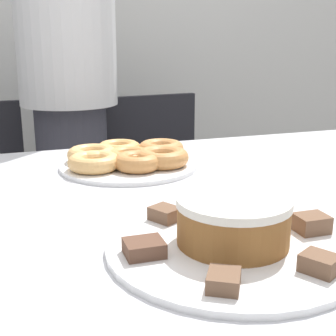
{
  "coord_description": "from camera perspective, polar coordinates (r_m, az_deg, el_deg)",
  "views": [
    {
      "loc": [
        -0.3,
        -0.77,
        1.07
      ],
      "look_at": [
        -0.02,
        0.04,
        0.84
      ],
      "focal_mm": 50.0,
      "sensor_mm": 36.0,
      "label": 1
    }
  ],
  "objects": [
    {
      "name": "person_standing",
      "position": [
        1.7,
        -12.0,
        9.61
      ],
      "size": [
        0.34,
        0.34,
        1.73
      ],
      "color": "#383842",
      "rests_on": "ground_plane"
    },
    {
      "name": "frosted_cake",
      "position": [
        0.68,
        7.95,
        -6.32
      ],
      "size": [
        0.17,
        0.17,
        0.07
      ],
      "color": "brown",
      "rests_on": "plate_cake"
    },
    {
      "name": "lamington_0",
      "position": [
        0.76,
        17.09,
        -6.47
      ],
      "size": [
        0.05,
        0.04,
        0.03
      ],
      "rotation": [
        0.0,
        0.0,
        6.26
      ],
      "color": "brown",
      "rests_on": "plate_cake"
    },
    {
      "name": "lamington_2",
      "position": [
        0.77,
        -0.36,
        -5.58
      ],
      "size": [
        0.06,
        0.06,
        0.02
      ],
      "rotation": [
        0.0,
        0.0,
        8.36
      ],
      "color": "brown",
      "rests_on": "plate_cake"
    },
    {
      "name": "plate_donuts",
      "position": [
        1.13,
        -4.76,
        0.38
      ],
      "size": [
        0.33,
        0.33,
        0.01
      ],
      "color": "white",
      "rests_on": "table"
    },
    {
      "name": "plate_cake",
      "position": [
        0.7,
        7.83,
        -9.36
      ],
      "size": [
        0.37,
        0.37,
        0.01
      ],
      "color": "white",
      "rests_on": "table"
    },
    {
      "name": "donut_4",
      "position": [
        1.21,
        -5.98,
        2.38
      ],
      "size": [
        0.11,
        0.11,
        0.03
      ],
      "color": "tan",
      "rests_on": "plate_donuts"
    },
    {
      "name": "lamington_1",
      "position": [
        0.82,
        8.61,
        -4.45
      ],
      "size": [
        0.06,
        0.07,
        0.02
      ],
      "rotation": [
        0.0,
        0.0,
        7.31
      ],
      "color": "brown",
      "rests_on": "plate_cake"
    },
    {
      "name": "donut_0",
      "position": [
        1.13,
        -4.78,
        1.44
      ],
      "size": [
        0.11,
        0.11,
        0.03
      ],
      "color": "#D18E4C",
      "rests_on": "plate_donuts"
    },
    {
      "name": "donut_3",
      "position": [
        1.2,
        -0.85,
        2.4
      ],
      "size": [
        0.12,
        0.12,
        0.04
      ],
      "color": "#C68447",
      "rests_on": "plate_donuts"
    },
    {
      "name": "lamington_3",
      "position": [
        0.65,
        -2.93,
        -9.7
      ],
      "size": [
        0.05,
        0.05,
        0.02
      ],
      "rotation": [
        0.0,
        0.0,
        9.41
      ],
      "color": "brown",
      "rests_on": "plate_cake"
    },
    {
      "name": "donut_5",
      "position": [
        1.15,
        -9.24,
        1.65
      ],
      "size": [
        0.12,
        0.12,
        0.04
      ],
      "color": "#E5AD66",
      "rests_on": "plate_donuts"
    },
    {
      "name": "lamington_5",
      "position": [
        0.63,
        18.01,
        -11.0
      ],
      "size": [
        0.05,
        0.06,
        0.02
      ],
      "rotation": [
        0.0,
        0.0,
        11.5
      ],
      "color": "brown",
      "rests_on": "plate_cake"
    },
    {
      "name": "lamington_4",
      "position": [
        0.57,
        6.8,
        -13.46
      ],
      "size": [
        0.06,
        0.06,
        0.02
      ],
      "rotation": [
        0.0,
        0.0,
        10.45
      ],
      "color": "brown",
      "rests_on": "plate_cake"
    },
    {
      "name": "donut_1",
      "position": [
        1.06,
        -3.73,
        0.77
      ],
      "size": [
        0.11,
        0.11,
        0.04
      ],
      "color": "#C68447",
      "rests_on": "plate_donuts"
    },
    {
      "name": "table",
      "position": [
        0.91,
        2.16,
        -8.73
      ],
      "size": [
        1.85,
        1.06,
        0.78
      ],
      "color": "silver",
      "rests_on": "ground_plane"
    },
    {
      "name": "donut_6",
      "position": [
        1.08,
        -8.99,
        0.72
      ],
      "size": [
        0.12,
        0.12,
        0.04
      ],
      "color": "#E5AD66",
      "rests_on": "plate_donuts"
    },
    {
      "name": "donut_2",
      "position": [
        1.1,
        -0.7,
        1.31
      ],
      "size": [
        0.12,
        0.12,
        0.04
      ],
      "color": "#C68447",
      "rests_on": "plate_donuts"
    },
    {
      "name": "office_chair_right",
      "position": [
        1.9,
        -0.32,
        -5.58
      ],
      "size": [
        0.48,
        0.48,
        0.86
      ],
      "rotation": [
        0.0,
        0.0,
        0.11
      ],
      "color": "black",
      "rests_on": "ground_plane"
    }
  ]
}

